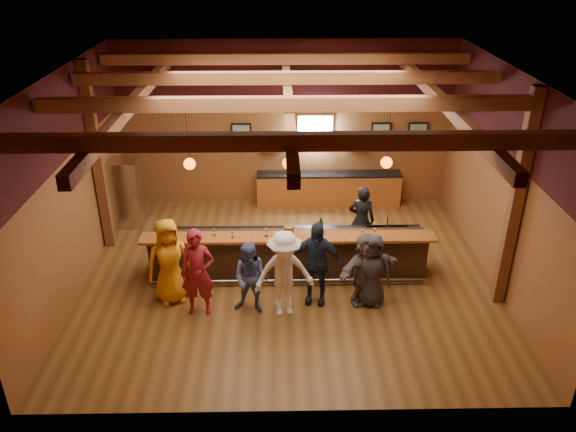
{
  "coord_description": "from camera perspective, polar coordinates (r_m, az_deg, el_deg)",
  "views": [
    {
      "loc": [
        -0.2,
        -10.65,
        6.84
      ],
      "look_at": [
        0.0,
        0.3,
        1.35
      ],
      "focal_mm": 35.0,
      "sensor_mm": 36.0,
      "label": 1
    }
  ],
  "objects": [
    {
      "name": "customer_denim",
      "position": [
        11.19,
        -3.77,
        -6.33
      ],
      "size": [
        0.87,
        0.75,
        1.53
      ],
      "primitive_type": "imported",
      "rotation": [
        0.0,
        0.0,
        -0.25
      ],
      "color": "#4C6199",
      "rests_on": "ground"
    },
    {
      "name": "glass_d",
      "position": [
        11.89,
        -5.7,
        -1.7
      ],
      "size": [
        0.07,
        0.07,
        0.16
      ],
      "color": "silver",
      "rests_on": "bar_counter"
    },
    {
      "name": "glass_b",
      "position": [
        11.95,
        -9.04,
        -1.71
      ],
      "size": [
        0.08,
        0.08,
        0.17
      ],
      "color": "silver",
      "rests_on": "bar_counter"
    },
    {
      "name": "glass_f",
      "position": [
        11.87,
        3.24,
        -1.65
      ],
      "size": [
        0.07,
        0.07,
        0.16
      ],
      "color": "silver",
      "rests_on": "bar_counter"
    },
    {
      "name": "glass_g",
      "position": [
        11.97,
        7.59,
        -1.53
      ],
      "size": [
        0.08,
        0.08,
        0.18
      ],
      "color": "silver",
      "rests_on": "bar_counter"
    },
    {
      "name": "customer_dark",
      "position": [
        11.49,
        8.53,
        -5.49
      ],
      "size": [
        0.85,
        0.63,
        1.57
      ],
      "primitive_type": "imported",
      "rotation": [
        0.0,
        0.0,
        -0.18
      ],
      "color": "#2A2A2D",
      "rests_on": "ground"
    },
    {
      "name": "glass_c",
      "position": [
        12.02,
        -7.5,
        -1.47
      ],
      "size": [
        0.07,
        0.07,
        0.16
      ],
      "color": "silver",
      "rests_on": "bar_counter"
    },
    {
      "name": "bar_counter",
      "position": [
        12.51,
        0.09,
        -3.7
      ],
      "size": [
        6.3,
        1.07,
        1.11
      ],
      "color": "black",
      "rests_on": "ground"
    },
    {
      "name": "room",
      "position": [
        11.31,
        0.02,
        7.91
      ],
      "size": [
        9.04,
        9.0,
        4.52
      ],
      "color": "brown",
      "rests_on": "ground"
    },
    {
      "name": "customer_white",
      "position": [
        11.01,
        -0.38,
        -5.91
      ],
      "size": [
        1.29,
        0.87,
        1.84
      ],
      "primitive_type": "imported",
      "rotation": [
        0.0,
        0.0,
        0.17
      ],
      "color": "white",
      "rests_on": "ground"
    },
    {
      "name": "wine_shelves",
      "position": [
        15.47,
        2.74,
        6.88
      ],
      "size": [
        3.0,
        0.18,
        0.3
      ],
      "color": "#944A1B",
      "rests_on": "room"
    },
    {
      "name": "glass_a",
      "position": [
        12.09,
        -13.09,
        -1.81
      ],
      "size": [
        0.07,
        0.07,
        0.16
      ],
      "color": "silver",
      "rests_on": "bar_counter"
    },
    {
      "name": "glass_e",
      "position": [
        11.88,
        -2.23,
        -1.46
      ],
      "size": [
        0.09,
        0.09,
        0.2
      ],
      "color": "silver",
      "rests_on": "bar_counter"
    },
    {
      "name": "bottle_a",
      "position": [
        12.01,
        3.43,
        -1.2
      ],
      "size": [
        0.08,
        0.08,
        0.35
      ],
      "color": "black",
      "rests_on": "bar_counter"
    },
    {
      "name": "framed_pictures",
      "position": [
        15.45,
        6.01,
        8.62
      ],
      "size": [
        5.35,
        0.05,
        0.45
      ],
      "color": "black",
      "rests_on": "room"
    },
    {
      "name": "customer_navy",
      "position": [
        11.38,
        2.82,
        -4.78
      ],
      "size": [
        1.14,
        0.64,
        1.84
      ],
      "primitive_type": "imported",
      "rotation": [
        0.0,
        0.0,
        -0.19
      ],
      "color": "#1D253A",
      "rests_on": "ground"
    },
    {
      "name": "customer_brown",
      "position": [
        11.52,
        7.85,
        -5.33
      ],
      "size": [
        1.51,
        1.13,
        1.58
      ],
      "primitive_type": "imported",
      "rotation": [
        0.0,
        0.0,
        0.52
      ],
      "color": "#645650",
      "rests_on": "ground"
    },
    {
      "name": "glass_h",
      "position": [
        12.03,
        8.81,
        -1.45
      ],
      "size": [
        0.08,
        0.08,
        0.19
      ],
      "color": "silver",
      "rests_on": "bar_counter"
    },
    {
      "name": "back_bar_cabinet",
      "position": [
        15.78,
        4.14,
        2.77
      ],
      "size": [
        4.0,
        0.52,
        0.95
      ],
      "color": "#944A1B",
      "rests_on": "ground"
    },
    {
      "name": "ice_bucket",
      "position": [
        11.91,
        0.09,
        -1.53
      ],
      "size": [
        0.21,
        0.21,
        0.22
      ],
      "primitive_type": "cylinder",
      "color": "olive",
      "rests_on": "bar_counter"
    },
    {
      "name": "customer_redvest",
      "position": [
        11.18,
        -9.16,
        -5.72
      ],
      "size": [
        0.68,
        0.45,
        1.85
      ],
      "primitive_type": "imported",
      "rotation": [
        0.0,
        0.0,
        0.01
      ],
      "color": "maroon",
      "rests_on": "ground"
    },
    {
      "name": "pendant_lights",
      "position": [
        11.43,
        0.03,
        5.42
      ],
      "size": [
        4.24,
        0.24,
        1.37
      ],
      "color": "black",
      "rests_on": "room"
    },
    {
      "name": "bartender",
      "position": [
        13.29,
        7.46,
        -0.4
      ],
      "size": [
        0.69,
        0.53,
        1.71
      ],
      "primitive_type": "imported",
      "rotation": [
        0.0,
        0.0,
        2.93
      ],
      "color": "black",
      "rests_on": "ground"
    },
    {
      "name": "bottle_b",
      "position": [
        12.04,
        3.31,
        -1.09
      ],
      "size": [
        0.08,
        0.08,
        0.35
      ],
      "color": "black",
      "rests_on": "bar_counter"
    },
    {
      "name": "customer_orange",
      "position": [
        11.66,
        -11.97,
        -4.5
      ],
      "size": [
        1.05,
        0.85,
        1.85
      ],
      "primitive_type": "imported",
      "rotation": [
        0.0,
        0.0,
        0.33
      ],
      "color": "orange",
      "rests_on": "ground"
    },
    {
      "name": "stainless_fridge",
      "position": [
        15.04,
        -16.0,
        2.27
      ],
      "size": [
        0.7,
        0.7,
        1.8
      ],
      "primitive_type": "cube",
      "color": "silver",
      "rests_on": "ground"
    },
    {
      "name": "window",
      "position": [
        15.39,
        2.76,
        8.47
      ],
      "size": [
        0.95,
        0.09,
        0.95
      ],
      "color": "silver",
      "rests_on": "room"
    }
  ]
}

